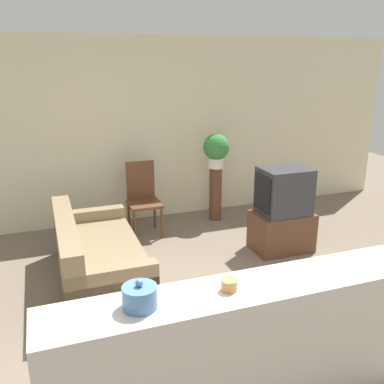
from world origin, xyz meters
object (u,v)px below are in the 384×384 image
Objects in this scene: television at (284,191)px; wooden_chair at (143,196)px; potted_plant at (216,149)px; couch at (96,258)px; decorative_bowl at (140,297)px.

television is 1.94m from wooden_chair.
potted_plant reaches higher than television.
couch is 2.41m from television.
wooden_chair is at bearing 142.94° from television.
potted_plant is 2.38× the size of decorative_bowl.
wooden_chair is (-1.53, 1.16, -0.25)m from television.
decorative_bowl is (-0.80, -3.34, 0.47)m from wooden_chair.
television is 2.87× the size of decorative_bowl.
wooden_chair is 4.73× the size of decorative_bowl.
television reaches higher than couch.
television is 1.39m from potted_plant.
television is 3.21m from decorative_bowl.
television is at bearing -73.97° from potted_plant.
decorative_bowl reaches higher than wooden_chair.
decorative_bowl is (-1.97, -3.48, -0.08)m from potted_plant.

